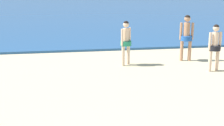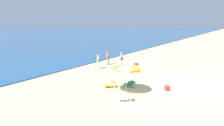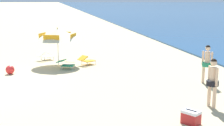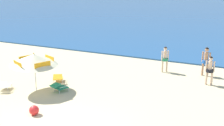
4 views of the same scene
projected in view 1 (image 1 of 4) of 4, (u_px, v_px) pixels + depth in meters
The scene contains 3 objects.
person_standing_near_shore at pixel (126, 40), 12.28m from camera, with size 0.41×0.40×1.65m.
person_standing_beside at pixel (187, 35), 12.92m from camera, with size 0.52×0.44×1.79m.
person_wading_in at pixel (215, 44), 11.52m from camera, with size 0.48×0.40×1.64m.
Camera 1 is at (-0.76, -2.33, 3.26)m, focal length 53.83 mm.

